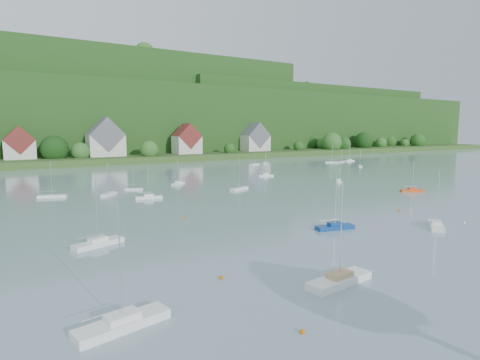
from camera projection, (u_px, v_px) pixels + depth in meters
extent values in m
cube|color=#2D541F|center=(90.00, 158.00, 189.63)|extent=(600.00, 60.00, 3.00)
cube|color=#143F14|center=(65.00, 122.00, 250.52)|extent=(620.00, 160.00, 40.00)
cube|color=#143F14|center=(82.00, 110.00, 250.49)|extent=(240.00, 130.00, 60.00)
cube|color=#143F14|center=(282.00, 121.00, 316.89)|extent=(200.00, 110.00, 48.00)
sphere|color=#1A5318|center=(389.00, 141.00, 300.27)|extent=(10.24, 10.24, 10.24)
sphere|color=#285720|center=(332.00, 143.00, 246.06)|extent=(12.88, 12.88, 12.88)
sphere|color=black|center=(310.00, 143.00, 259.98)|extent=(10.46, 10.46, 10.46)
sphere|color=#1A5318|center=(298.00, 146.00, 238.24)|extent=(6.45, 6.45, 6.45)
sphere|color=#285720|center=(405.00, 143.00, 299.71)|extent=(6.37, 6.37, 6.37)
sphere|color=black|center=(328.00, 143.00, 263.26)|extent=(10.68, 10.68, 10.68)
sphere|color=black|center=(363.00, 141.00, 270.29)|extent=(12.85, 12.85, 12.85)
sphere|color=#285720|center=(81.00, 152.00, 171.96)|extent=(8.19, 8.19, 8.19)
sphere|color=#285720|center=(334.00, 143.00, 261.21)|extent=(10.50, 10.50, 10.50)
sphere|color=black|center=(340.00, 145.00, 255.56)|extent=(8.05, 8.05, 8.05)
sphere|color=#285720|center=(185.00, 146.00, 206.71)|extent=(12.16, 12.16, 12.16)
sphere|color=#285720|center=(149.00, 150.00, 184.15)|extent=(8.73, 8.73, 8.73)
sphere|color=#1A5318|center=(381.00, 143.00, 282.45)|extent=(7.74, 7.74, 7.74)
sphere|color=#1A5318|center=(344.00, 144.00, 260.35)|extent=(8.84, 8.84, 8.84)
sphere|color=#1A5318|center=(417.00, 141.00, 298.76)|extent=(11.28, 11.28, 11.28)
sphere|color=#1A5318|center=(229.00, 149.00, 209.14)|extent=(6.24, 6.24, 6.24)
sphere|color=black|center=(250.00, 146.00, 231.16)|extent=(8.16, 8.16, 8.16)
sphere|color=#285720|center=(322.00, 144.00, 258.17)|extent=(8.09, 8.09, 8.09)
sphere|color=#285720|center=(381.00, 143.00, 281.26)|extent=(8.14, 8.14, 8.14)
sphere|color=black|center=(54.00, 149.00, 168.57)|extent=(11.92, 11.92, 11.92)
sphere|color=#1A5318|center=(133.00, 59.00, 249.13)|extent=(12.83, 12.83, 12.83)
sphere|color=#1A5318|center=(62.00, 59.00, 249.86)|extent=(12.73, 12.73, 12.73)
sphere|color=#1A5318|center=(202.00, 63.00, 263.21)|extent=(11.50, 11.50, 11.50)
sphere|color=#1A5318|center=(154.00, 65.00, 276.90)|extent=(14.65, 14.65, 14.65)
sphere|color=#285720|center=(145.00, 53.00, 229.00)|extent=(11.95, 11.95, 11.95)
sphere|color=#1A5318|center=(252.00, 67.00, 277.04)|extent=(9.76, 9.76, 9.76)
sphere|color=black|center=(62.00, 50.00, 216.92)|extent=(8.21, 8.21, 8.21)
sphere|color=#285720|center=(20.00, 52.00, 226.80)|extent=(12.24, 12.24, 12.24)
sphere|color=#285720|center=(243.00, 67.00, 278.19)|extent=(9.00, 9.00, 9.00)
sphere|color=#1A5318|center=(216.00, 68.00, 283.82)|extent=(8.03, 8.03, 8.03)
sphere|color=#285720|center=(296.00, 90.00, 325.07)|extent=(9.52, 9.52, 9.52)
sphere|color=#285720|center=(344.00, 94.00, 355.18)|extent=(9.12, 9.12, 9.12)
sphere|color=#285720|center=(215.00, 84.00, 285.25)|extent=(14.97, 14.97, 14.97)
sphere|color=black|center=(306.00, 87.00, 292.59)|extent=(7.52, 7.52, 7.52)
sphere|color=#1A5318|center=(189.00, 83.00, 271.84)|extent=(9.78, 9.78, 9.78)
sphere|color=#1A5318|center=(240.00, 85.00, 292.26)|extent=(12.02, 12.02, 12.02)
sphere|color=black|center=(275.00, 85.00, 286.01)|extent=(11.57, 11.57, 11.57)
sphere|color=#1A5318|center=(268.00, 81.00, 266.71)|extent=(12.65, 12.65, 12.65)
sphere|color=#285720|center=(286.00, 85.00, 282.10)|extent=(8.28, 8.28, 8.28)
sphere|color=black|center=(283.00, 91.00, 325.61)|extent=(7.47, 7.47, 7.47)
sphere|color=#285720|center=(221.00, 83.00, 275.28)|extent=(9.48, 9.48, 9.48)
sphere|color=black|center=(298.00, 100.00, 343.43)|extent=(8.43, 8.43, 8.43)
sphere|color=black|center=(312.00, 96.00, 317.08)|extent=(13.54, 13.54, 13.54)
sphere|color=black|center=(241.00, 93.00, 290.44)|extent=(15.08, 15.08, 15.08)
sphere|color=#285720|center=(218.00, 93.00, 298.28)|extent=(15.99, 15.99, 15.99)
sphere|color=black|center=(57.00, 85.00, 243.31)|extent=(15.72, 15.72, 15.72)
sphere|color=#285720|center=(300.00, 102.00, 383.95)|extent=(14.17, 14.17, 14.17)
sphere|color=#1A5318|center=(83.00, 87.00, 247.43)|extent=(10.54, 10.54, 10.54)
sphere|color=black|center=(365.00, 98.00, 334.69)|extent=(14.14, 14.14, 14.14)
cube|color=beige|center=(20.00, 150.00, 164.00)|extent=(12.00, 9.00, 8.00)
cube|color=maroon|center=(19.00, 140.00, 163.48)|extent=(12.00, 9.36, 12.00)
cube|color=beige|center=(106.00, 145.00, 181.29)|extent=(16.00, 11.00, 10.00)
cube|color=slate|center=(105.00, 135.00, 180.65)|extent=(16.00, 11.44, 16.00)
cube|color=beige|center=(187.00, 145.00, 200.54)|extent=(13.00, 10.00, 9.00)
cube|color=maroon|center=(187.00, 136.00, 199.96)|extent=(13.00, 10.40, 13.00)
cube|color=beige|center=(255.00, 143.00, 227.40)|extent=(15.00, 10.00, 9.00)
cube|color=slate|center=(255.00, 135.00, 226.82)|extent=(15.00, 10.40, 15.00)
cube|color=white|center=(123.00, 324.00, 30.26)|extent=(7.69, 3.46, 0.74)
cube|color=white|center=(122.00, 316.00, 30.18)|extent=(2.83, 1.93, 0.50)
cylinder|color=silver|center=(120.00, 261.00, 29.62)|extent=(0.10, 0.10, 9.28)
cylinder|color=silver|center=(108.00, 313.00, 29.35)|extent=(4.02, 0.86, 0.08)
cube|color=navy|center=(335.00, 227.00, 60.45)|extent=(6.38, 3.04, 0.62)
cube|color=navy|center=(335.00, 224.00, 60.38)|extent=(2.37, 1.65, 0.50)
cylinder|color=silver|center=(336.00, 201.00, 59.92)|extent=(0.10, 0.10, 7.69)
cylinder|color=silver|center=(330.00, 220.00, 60.00)|extent=(3.32, 0.83, 0.08)
cube|color=white|center=(339.00, 281.00, 38.92)|extent=(7.88, 2.90, 0.77)
cube|color=tan|center=(340.00, 274.00, 38.84)|extent=(2.83, 1.77, 0.50)
cylinder|color=silver|center=(341.00, 230.00, 38.25)|extent=(0.10, 0.10, 9.63)
cylinder|color=silver|center=(332.00, 271.00, 38.06)|extent=(4.22, 0.49, 0.08)
cube|color=white|center=(436.00, 226.00, 61.33)|extent=(6.43, 5.51, 0.67)
cube|color=white|center=(436.00, 222.00, 61.25)|extent=(2.64, 2.45, 0.50)
cylinder|color=silver|center=(438.00, 198.00, 60.75)|extent=(0.10, 0.10, 8.32)
cylinder|color=silver|center=(437.00, 219.00, 60.25)|extent=(2.96, 2.28, 0.08)
cube|color=#E0511D|center=(412.00, 191.00, 96.80)|extent=(5.65, 4.26, 0.56)
cube|color=#E0511D|center=(412.00, 189.00, 96.73)|extent=(2.26, 1.96, 0.50)
cylinder|color=silver|center=(413.00, 175.00, 96.31)|extent=(0.10, 0.10, 7.05)
cylinder|color=silver|center=(409.00, 186.00, 96.63)|extent=(2.70, 1.66, 0.08)
cube|color=white|center=(98.00, 243.00, 51.74)|extent=(7.03, 3.94, 0.68)
cube|color=white|center=(98.00, 239.00, 51.66)|extent=(2.67, 2.01, 0.50)
cylinder|color=silver|center=(97.00, 210.00, 51.15)|extent=(0.10, 0.10, 8.47)
cylinder|color=silver|center=(91.00, 236.00, 50.81)|extent=(3.56, 1.25, 0.08)
sphere|color=#CD6600|center=(302.00, 333.00, 29.60)|extent=(0.41, 0.41, 0.41)
sphere|color=white|center=(367.00, 272.00, 42.19)|extent=(0.44, 0.44, 0.44)
sphere|color=#CD6600|center=(399.00, 211.00, 74.02)|extent=(0.40, 0.40, 0.40)
sphere|color=#CD6600|center=(185.00, 218.00, 68.01)|extent=(0.40, 0.40, 0.40)
sphere|color=white|center=(464.00, 223.00, 64.25)|extent=(0.41, 0.41, 0.41)
sphere|color=#CD6600|center=(222.00, 279.00, 40.43)|extent=(0.45, 0.45, 0.45)
cube|color=white|center=(349.00, 161.00, 189.42)|extent=(5.74, 1.71, 0.57)
cube|color=white|center=(349.00, 160.00, 189.36)|extent=(2.02, 1.16, 0.50)
cylinder|color=silver|center=(350.00, 153.00, 188.93)|extent=(0.10, 0.10, 7.14)
cylinder|color=silver|center=(348.00, 158.00, 188.81)|extent=(3.14, 0.14, 0.08)
cube|color=white|center=(239.00, 189.00, 99.96)|extent=(6.12, 3.78, 0.59)
cylinder|color=silver|center=(239.00, 173.00, 99.44)|extent=(0.10, 0.10, 7.42)
cylinder|color=silver|center=(237.00, 184.00, 99.09)|extent=(3.05, 1.31, 0.08)
cube|color=white|center=(341.00, 162.00, 184.33)|extent=(4.94, 2.66, 0.48)
cylinder|color=silver|center=(342.00, 155.00, 183.92)|extent=(0.10, 0.10, 5.95)
cylinder|color=silver|center=(341.00, 159.00, 183.65)|extent=(2.53, 0.84, 0.08)
cube|color=white|center=(266.00, 163.00, 177.03)|extent=(5.36, 5.72, 0.61)
cylinder|color=silver|center=(266.00, 154.00, 176.50)|extent=(0.10, 0.10, 7.67)
cylinder|color=silver|center=(266.00, 160.00, 175.98)|extent=(2.30, 2.57, 0.08)
cube|color=white|center=(339.00, 181.00, 114.95)|extent=(4.18, 4.31, 0.47)
cube|color=white|center=(339.00, 180.00, 114.89)|extent=(1.80, 1.82, 0.50)
cylinder|color=silver|center=(339.00, 171.00, 114.54)|extent=(0.10, 0.10, 5.86)
cylinder|color=silver|center=(339.00, 178.00, 114.12)|extent=(1.83, 1.93, 0.08)
cube|color=white|center=(134.00, 189.00, 99.65)|extent=(4.78, 3.08, 0.46)
cylinder|color=silver|center=(133.00, 177.00, 99.25)|extent=(0.10, 0.10, 5.81)
cylinder|color=silver|center=(131.00, 185.00, 99.41)|extent=(2.37, 1.11, 0.08)
cube|color=white|center=(109.00, 194.00, 91.57)|extent=(4.71, 5.34, 0.56)
cylinder|color=silver|center=(108.00, 178.00, 91.09)|extent=(0.10, 0.10, 6.98)
cylinder|color=silver|center=(107.00, 190.00, 90.59)|extent=(1.98, 2.45, 0.08)
cube|color=white|center=(178.00, 184.00, 109.80)|extent=(5.00, 4.15, 0.51)
cube|color=white|center=(178.00, 182.00, 109.73)|extent=(2.04, 1.86, 0.50)
cylinder|color=silver|center=(178.00, 171.00, 109.35)|extent=(0.10, 0.10, 6.41)
cylinder|color=silver|center=(177.00, 180.00, 108.94)|extent=(2.34, 1.70, 0.08)
cube|color=white|center=(52.00, 196.00, 88.64)|extent=(6.34, 3.58, 0.61)
cylinder|color=silver|center=(51.00, 178.00, 88.12)|extent=(0.10, 0.10, 7.64)
cylinder|color=silver|center=(48.00, 191.00, 88.28)|extent=(3.21, 1.15, 0.08)
cube|color=white|center=(149.00, 197.00, 87.17)|extent=(6.06, 2.76, 0.59)
cube|color=white|center=(149.00, 195.00, 87.10)|extent=(2.24, 1.53, 0.50)
cylinder|color=silver|center=(148.00, 180.00, 86.66)|extent=(0.10, 0.10, 7.32)
cylinder|color=silver|center=(145.00, 192.00, 86.71)|extent=(3.17, 0.72, 0.08)
cube|color=white|center=(255.00, 164.00, 170.16)|extent=(5.85, 3.76, 0.57)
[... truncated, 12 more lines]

